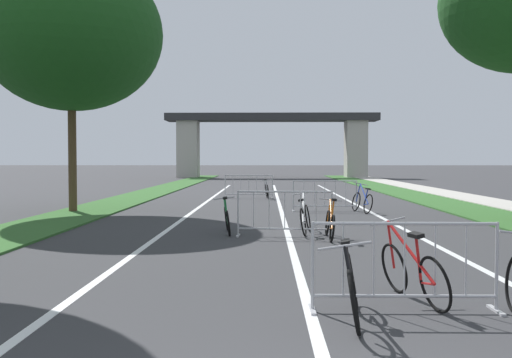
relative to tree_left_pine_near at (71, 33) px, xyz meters
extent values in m
cube|color=#2D5B26|center=(0.45, 9.04, -5.87)|extent=(2.14, 61.28, 0.05)
cube|color=#2D5B26|center=(13.41, 9.04, -5.87)|extent=(2.14, 61.28, 0.05)
cube|color=#ADA89E|center=(15.41, 9.04, -5.86)|extent=(1.86, 61.28, 0.08)
cube|color=silver|center=(6.93, 1.70, -5.89)|extent=(0.14, 35.45, 0.01)
cube|color=silver|center=(9.90, 1.70, -5.89)|extent=(0.14, 35.45, 0.01)
cube|color=silver|center=(3.95, 1.70, -5.89)|extent=(0.14, 35.45, 0.01)
cube|color=#2D2D30|center=(6.93, 34.61, -0.26)|extent=(19.72, 3.00, 0.68)
cube|color=#ADA89E|center=(-0.93, 34.61, -3.25)|extent=(1.90, 2.40, 5.30)
cube|color=#ADA89E|center=(14.79, 34.61, -3.25)|extent=(1.90, 2.40, 5.30)
cylinder|color=#4C3823|center=(0.00, 0.00, -4.07)|extent=(0.27, 0.27, 3.66)
ellipsoid|color=#194719|center=(0.00, 0.00, 0.01)|extent=(5.98, 5.98, 5.09)
cylinder|color=#ADADB2|center=(6.96, -12.07, -5.37)|extent=(0.04, 0.04, 1.05)
cube|color=#ADADB2|center=(6.96, -12.07, -5.88)|extent=(0.06, 0.44, 0.03)
cylinder|color=#ADADB2|center=(9.11, -12.06, -5.37)|extent=(0.04, 0.04, 1.05)
cube|color=#ADADB2|center=(9.11, -12.06, -5.88)|extent=(0.06, 0.44, 0.03)
cylinder|color=#ADADB2|center=(8.03, -12.06, -4.87)|extent=(2.14, 0.05, 0.04)
cylinder|color=#ADADB2|center=(8.03, -12.06, -5.72)|extent=(2.14, 0.05, 0.04)
cylinder|color=#ADADB2|center=(7.32, -12.06, -5.28)|extent=(0.02, 0.02, 0.87)
cylinder|color=#ADADB2|center=(7.68, -12.06, -5.28)|extent=(0.02, 0.02, 0.87)
cylinder|color=#ADADB2|center=(8.03, -12.06, -5.28)|extent=(0.02, 0.02, 0.87)
cylinder|color=#ADADB2|center=(8.39, -12.06, -5.28)|extent=(0.02, 0.02, 0.87)
cylinder|color=#ADADB2|center=(8.75, -12.06, -5.28)|extent=(0.02, 0.02, 0.87)
cylinder|color=#ADADB2|center=(5.77, -5.67, -5.37)|extent=(0.04, 0.04, 1.05)
cube|color=#ADADB2|center=(5.77, -5.67, -5.88)|extent=(0.09, 0.44, 0.03)
cylinder|color=#ADADB2|center=(7.91, -5.79, -5.37)|extent=(0.04, 0.04, 1.05)
cube|color=#ADADB2|center=(7.91, -5.79, -5.88)|extent=(0.09, 0.44, 0.03)
cylinder|color=#ADADB2|center=(6.84, -5.73, -4.87)|extent=(2.14, 0.16, 0.04)
cylinder|color=#ADADB2|center=(6.84, -5.73, -5.72)|extent=(2.14, 0.16, 0.04)
cylinder|color=#ADADB2|center=(6.13, -5.69, -5.28)|extent=(0.02, 0.02, 0.87)
cylinder|color=#ADADB2|center=(6.49, -5.71, -5.28)|extent=(0.02, 0.02, 0.87)
cylinder|color=#ADADB2|center=(6.84, -5.73, -5.28)|extent=(0.02, 0.02, 0.87)
cylinder|color=#ADADB2|center=(7.20, -5.75, -5.28)|extent=(0.02, 0.02, 0.87)
cylinder|color=#ADADB2|center=(7.56, -5.77, -5.28)|extent=(0.02, 0.02, 0.87)
cylinder|color=#ADADB2|center=(7.34, 0.58, -5.37)|extent=(0.04, 0.04, 1.05)
cube|color=#ADADB2|center=(7.34, 0.58, -5.88)|extent=(0.07, 0.44, 0.03)
cylinder|color=#ADADB2|center=(9.48, 0.62, -5.37)|extent=(0.04, 0.04, 1.05)
cube|color=#ADADB2|center=(9.48, 0.62, -5.88)|extent=(0.07, 0.44, 0.03)
cylinder|color=#ADADB2|center=(8.41, 0.60, -4.87)|extent=(2.14, 0.08, 0.04)
cylinder|color=#ADADB2|center=(8.41, 0.60, -5.72)|extent=(2.14, 0.08, 0.04)
cylinder|color=#ADADB2|center=(7.70, 0.58, -5.28)|extent=(0.02, 0.02, 0.87)
cylinder|color=#ADADB2|center=(8.05, 0.59, -5.28)|extent=(0.02, 0.02, 0.87)
cylinder|color=#ADADB2|center=(8.41, 0.60, -5.28)|extent=(0.02, 0.02, 0.87)
cylinder|color=#ADADB2|center=(8.77, 0.60, -5.28)|extent=(0.02, 0.02, 0.87)
cylinder|color=#ADADB2|center=(9.12, 0.61, -5.28)|extent=(0.02, 0.02, 0.87)
cylinder|color=#ADADB2|center=(4.56, 6.93, -5.37)|extent=(0.04, 0.04, 1.05)
cube|color=#ADADB2|center=(4.56, 6.93, -5.88)|extent=(0.06, 0.44, 0.03)
cylinder|color=#ADADB2|center=(6.70, 6.92, -5.37)|extent=(0.04, 0.04, 1.05)
cube|color=#ADADB2|center=(6.70, 6.92, -5.88)|extent=(0.06, 0.44, 0.03)
cylinder|color=#ADADB2|center=(5.63, 6.93, -4.87)|extent=(2.14, 0.05, 0.04)
cylinder|color=#ADADB2|center=(5.63, 6.93, -5.72)|extent=(2.14, 0.05, 0.04)
cylinder|color=#ADADB2|center=(4.91, 6.93, -5.28)|extent=(0.02, 0.02, 0.87)
cylinder|color=#ADADB2|center=(5.27, 6.93, -5.28)|extent=(0.02, 0.02, 0.87)
cylinder|color=#ADADB2|center=(5.63, 6.93, -5.28)|extent=(0.02, 0.02, 0.87)
cylinder|color=#ADADB2|center=(5.98, 6.92, -5.28)|extent=(0.02, 0.02, 0.87)
cylinder|color=#ADADB2|center=(6.34, 6.92, -5.28)|extent=(0.02, 0.02, 0.87)
torus|color=black|center=(7.27, -5.71, -5.57)|extent=(0.26, 0.68, 0.66)
torus|color=black|center=(7.44, -4.73, -5.57)|extent=(0.26, 0.68, 0.66)
cylinder|color=silver|center=(7.30, -5.23, -5.26)|extent=(0.11, 0.97, 0.64)
cylinder|color=silver|center=(7.28, -5.42, -5.35)|extent=(0.15, 0.10, 0.54)
cylinder|color=silver|center=(7.30, -5.55, -5.59)|extent=(0.09, 0.32, 0.08)
cylinder|color=silver|center=(7.39, -4.75, -5.26)|extent=(0.15, 0.07, 0.62)
cube|color=black|center=(7.23, -5.45, -5.08)|extent=(0.15, 0.26, 0.07)
cylinder|color=#99999E|center=(7.33, -4.76, -4.96)|extent=(0.51, 0.12, 0.11)
torus|color=black|center=(7.44, -11.99, -5.56)|extent=(0.24, 0.69, 0.67)
torus|color=black|center=(7.31, -12.98, -5.56)|extent=(0.24, 0.69, 0.67)
cylinder|color=black|center=(7.33, -12.45, -5.28)|extent=(0.26, 0.95, 0.60)
cylinder|color=black|center=(7.36, -12.27, -5.34)|extent=(0.13, 0.13, 0.55)
cylinder|color=black|center=(7.42, -12.15, -5.58)|extent=(0.06, 0.32, 0.08)
cylinder|color=black|center=(7.26, -12.95, -5.28)|extent=(0.13, 0.11, 0.57)
cube|color=black|center=(7.32, -12.23, -5.06)|extent=(0.14, 0.25, 0.07)
cylinder|color=#99999E|center=(7.22, -12.91, -5.00)|extent=(0.54, 0.10, 0.12)
torus|color=black|center=(8.36, -12.15, -5.56)|extent=(0.32, 0.69, 0.67)
torus|color=black|center=(8.12, -11.17, -5.56)|extent=(0.32, 0.69, 0.67)
cylinder|color=red|center=(8.19, -11.70, -5.25)|extent=(0.40, 0.93, 0.66)
cylinder|color=red|center=(8.25, -11.88, -5.32)|extent=(0.15, 0.15, 0.60)
cylinder|color=red|center=(8.33, -11.99, -5.59)|extent=(0.10, 0.32, 0.08)
cylinder|color=red|center=(8.06, -11.21, -5.25)|extent=(0.15, 0.12, 0.64)
cube|color=black|center=(8.20, -11.93, -5.02)|extent=(0.16, 0.26, 0.07)
cylinder|color=#99999E|center=(8.01, -11.25, -4.93)|extent=(0.48, 0.15, 0.12)
torus|color=black|center=(9.70, -0.41, -5.57)|extent=(0.31, 0.67, 0.65)
torus|color=black|center=(9.47, 0.60, -5.57)|extent=(0.31, 0.67, 0.65)
cylinder|color=#1E389E|center=(9.65, 0.08, -5.27)|extent=(0.13, 1.01, 0.64)
cylinder|color=#1E389E|center=(9.68, -0.11, -5.36)|extent=(0.17, 0.09, 0.53)
cylinder|color=#1E389E|center=(9.66, -0.25, -5.60)|extent=(0.11, 0.33, 0.08)
cylinder|color=#1E389E|center=(9.54, 0.59, -5.27)|extent=(0.17, 0.06, 0.61)
cube|color=black|center=(9.74, -0.14, -5.10)|extent=(0.16, 0.26, 0.07)
cylinder|color=#99999E|center=(9.61, 0.58, -4.97)|extent=(0.50, 0.14, 0.13)
torus|color=black|center=(5.55, -5.68, -5.60)|extent=(0.18, 0.61, 0.60)
torus|color=black|center=(5.43, -4.67, -5.60)|extent=(0.18, 0.61, 0.60)
cylinder|color=#1E7238|center=(5.46, -5.20, -5.34)|extent=(0.21, 0.99, 0.55)
cylinder|color=#1E7238|center=(5.48, -5.40, -5.34)|extent=(0.11, 0.13, 0.62)
cylinder|color=#1E7238|center=(5.53, -5.52, -5.62)|extent=(0.06, 0.33, 0.07)
cylinder|color=#1E7238|center=(5.40, -4.69, -5.34)|extent=(0.10, 0.10, 0.52)
cube|color=black|center=(5.45, -5.44, -5.03)|extent=(0.13, 0.25, 0.06)
cylinder|color=#99999E|center=(5.38, -4.72, -5.09)|extent=(0.52, 0.09, 0.09)
torus|color=black|center=(7.82, -6.64, -5.60)|extent=(0.12, 0.60, 0.60)
torus|color=black|center=(7.84, -5.56, -5.60)|extent=(0.12, 0.60, 0.60)
cylinder|color=orange|center=(7.86, -6.12, -5.33)|extent=(0.11, 1.04, 0.57)
cylinder|color=orange|center=(7.86, -6.33, -5.32)|extent=(0.12, 0.13, 0.65)
cylinder|color=orange|center=(7.82, -6.46, -5.62)|extent=(0.03, 0.35, 0.07)
cylinder|color=orange|center=(7.87, -5.59, -5.33)|extent=(0.10, 0.10, 0.54)
cube|color=black|center=(7.89, -6.37, -5.00)|extent=(0.11, 0.24, 0.06)
cylinder|color=#99999E|center=(7.90, -5.61, -5.06)|extent=(0.52, 0.04, 0.08)
torus|color=black|center=(6.42, 6.99, -5.57)|extent=(0.16, 0.66, 0.66)
torus|color=black|center=(6.49, 6.01, -5.57)|extent=(0.16, 0.66, 0.66)
cylinder|color=#B7B7BC|center=(6.43, 6.53, -5.31)|extent=(0.06, 0.96, 0.55)
cylinder|color=#B7B7BC|center=(6.41, 6.71, -5.33)|extent=(0.12, 0.11, 0.58)
cylinder|color=#B7B7BC|center=(6.43, 6.84, -5.59)|extent=(0.06, 0.32, 0.08)
cylinder|color=#B7B7BC|center=(6.46, 6.03, -5.31)|extent=(0.10, 0.09, 0.52)
cube|color=black|center=(6.38, 6.74, -5.05)|extent=(0.12, 0.25, 0.06)
cylinder|color=#99999E|center=(6.43, 6.06, -5.06)|extent=(0.54, 0.07, 0.09)
camera|label=1|loc=(6.42, -18.67, -4.11)|focal=39.84mm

